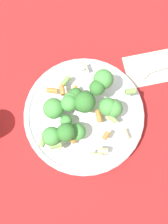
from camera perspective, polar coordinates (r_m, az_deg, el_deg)
ground_plane at (r=0.66m, az=0.00°, el=-1.31°), size 3.00×3.00×0.00m
bowl at (r=0.63m, az=0.00°, el=-0.79°), size 0.29×0.29×0.05m
pasta_salad at (r=0.57m, az=-0.75°, el=0.65°), size 0.23×0.23×0.09m
napkin at (r=0.72m, az=14.47°, el=9.25°), size 0.16×0.16×0.01m
spoon at (r=0.71m, az=14.85°, el=8.64°), size 0.11×0.13×0.01m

